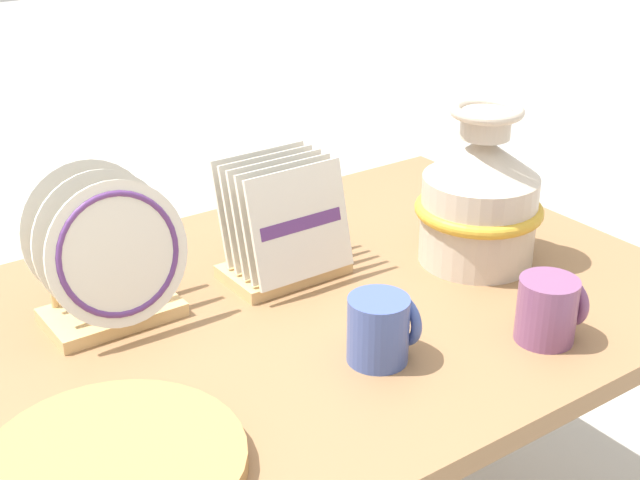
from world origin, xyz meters
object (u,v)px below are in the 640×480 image
(dish_rack_round_plates, at_px, (109,265))
(dish_rack_square_plates, at_px, (282,232))
(wicker_charger_stack, at_px, (114,464))
(mug_plum_glaze, at_px, (549,309))
(mug_cobalt_glaze, at_px, (381,328))
(ceramic_vase, at_px, (480,197))

(dish_rack_round_plates, bearing_deg, dish_rack_square_plates, -3.96)
(wicker_charger_stack, xyz_separation_m, mug_plum_glaze, (0.67, -0.09, 0.04))
(dish_rack_square_plates, distance_m, mug_cobalt_glaze, 0.31)
(mug_plum_glaze, bearing_deg, wicker_charger_stack, 172.46)
(dish_rack_round_plates, xyz_separation_m, mug_cobalt_glaze, (0.28, -0.33, -0.05))
(ceramic_vase, relative_size, dish_rack_round_plates, 1.18)
(ceramic_vase, xyz_separation_m, dish_rack_square_plates, (-0.32, 0.15, -0.04))
(dish_rack_round_plates, bearing_deg, mug_cobalt_glaze, -50.11)
(ceramic_vase, distance_m, dish_rack_square_plates, 0.36)
(wicker_charger_stack, distance_m, mug_cobalt_glaze, 0.43)
(dish_rack_round_plates, distance_m, wicker_charger_stack, 0.39)
(ceramic_vase, height_order, mug_plum_glaze, ceramic_vase)
(dish_rack_round_plates, height_order, mug_cobalt_glaze, dish_rack_round_plates)
(mug_plum_glaze, bearing_deg, mug_cobalt_glaze, 157.14)
(ceramic_vase, bearing_deg, mug_cobalt_glaze, -155.70)
(dish_rack_square_plates, xyz_separation_m, mug_plum_glaze, (0.22, -0.41, -0.03))
(dish_rack_round_plates, relative_size, wicker_charger_stack, 0.75)
(dish_rack_round_plates, bearing_deg, mug_plum_glaze, -39.76)
(mug_cobalt_glaze, bearing_deg, wicker_charger_stack, -178.08)
(ceramic_vase, height_order, dish_rack_square_plates, ceramic_vase)
(dish_rack_round_plates, relative_size, mug_plum_glaze, 2.41)
(wicker_charger_stack, bearing_deg, mug_plum_glaze, -7.54)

